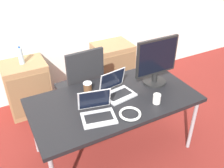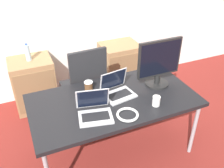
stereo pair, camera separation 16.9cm
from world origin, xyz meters
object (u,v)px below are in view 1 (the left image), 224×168
cabinet_right (113,66)px  cable_coil (130,114)px  cabinet_left (28,87)px  coffee_cup_white (157,99)px  monitor (156,62)px  laptop_left (97,112)px  laptop_right (117,90)px  office_chair (81,94)px  coffee_cup_brown (88,87)px  water_bottle (21,56)px

cabinet_right → cable_coil: 1.66m
cabinet_left → coffee_cup_white: bearing=-55.6°
monitor → cable_coil: bearing=-146.0°
cabinet_left → laptop_left: (0.40, -1.37, 0.40)m
laptop_right → office_chair: bearing=105.7°
cabinet_left → coffee_cup_brown: size_ratio=7.16×
cabinet_left → laptop_right: laptop_right is taller
coffee_cup_brown → water_bottle: bearing=117.2°
cabinet_right → laptop_right: size_ratio=2.13×
office_chair → cabinet_right: bearing=35.5°
office_chair → cabinet_right: size_ratio=1.47×
cabinet_right → laptop_right: bearing=-116.0°
cabinet_right → coffee_cup_white: size_ratio=7.28×
cabinet_left → water_bottle: water_bottle is taller
cabinet_left → cabinet_right: same height
monitor → cabinet_right: bearing=86.1°
cabinet_right → water_bottle: 1.37m
cabinet_right → coffee_cup_white: bearing=-101.2°
coffee_cup_white → coffee_cup_brown: size_ratio=0.98×
cabinet_left → laptop_left: laptop_left is taller
water_bottle → office_chair: bearing=-43.1°
cabinet_right → laptop_left: 1.68m
laptop_left → laptop_right: (0.33, 0.23, 0.00)m
office_chair → cabinet_right: office_chair is taller
laptop_left → cabinet_right: bearing=57.1°
cabinet_left → laptop_left: size_ratio=2.07×
monitor → coffee_cup_brown: bearing=165.7°
coffee_cup_white → laptop_right: bearing=129.9°
cabinet_left → cable_coil: bearing=-65.6°
cabinet_left → monitor: (1.21, -1.13, 0.61)m
cabinet_left → coffee_cup_white: coffee_cup_white is taller
office_chair → cable_coil: 1.04m
cabinet_right → laptop_right: (-0.56, -1.14, 0.40)m
cable_coil → cabinet_right: bearing=67.7°
cabinet_right → coffee_cup_brown: bearing=-130.2°
cabinet_right → laptop_left: laptop_left is taller
coffee_cup_white → office_chair: bearing=115.2°
cabinet_left → monitor: monitor is taller
cabinet_left → laptop_right: size_ratio=2.13×
cabinet_right → monitor: (-0.08, -1.13, 0.61)m
laptop_left → cable_coil: (0.27, -0.13, -0.04)m
cabinet_left → cabinet_right: size_ratio=1.00×
laptop_right → cable_coil: 0.36m
office_chair → laptop_left: size_ratio=3.04×
cabinet_right → cable_coil: size_ratio=3.46×
water_bottle → cable_coil: size_ratio=1.12×
monitor → coffee_cup_white: monitor is taller
office_chair → cabinet_left: bearing=137.1°
water_bottle → cabinet_right: bearing=-0.1°
cabinet_left → monitor: bearing=-43.1°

